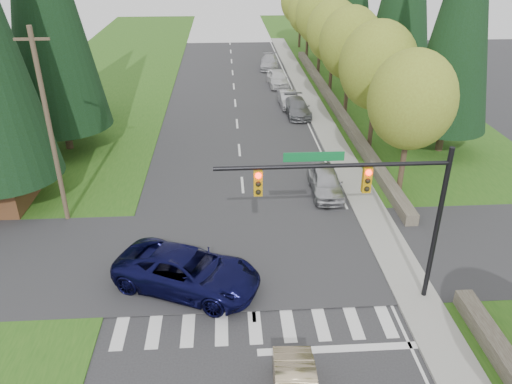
{
  "coord_description": "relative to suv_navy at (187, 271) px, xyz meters",
  "views": [
    {
      "loc": [
        -0.9,
        -11.62,
        13.64
      ],
      "look_at": [
        0.42,
        9.15,
        2.8
      ],
      "focal_mm": 35.0,
      "sensor_mm": 36.0,
      "label": 1
    }
  ],
  "objects": [
    {
      "name": "grass_east",
      "position": [
        15.71,
        14.24,
        -0.84
      ],
      "size": [
        14.0,
        110.0,
        0.06
      ],
      "primitive_type": "cube",
      "color": "#255216",
      "rests_on": "ground"
    },
    {
      "name": "grass_west",
      "position": [
        -10.29,
        14.24,
        -0.84
      ],
      "size": [
        14.0,
        110.0,
        0.06
      ],
      "primitive_type": "cube",
      "color": "#255216",
      "rests_on": "ground"
    },
    {
      "name": "cross_street",
      "position": [
        2.71,
        2.24,
        -0.87
      ],
      "size": [
        120.0,
        8.0,
        0.1
      ],
      "primitive_type": "cube",
      "color": "#28282B",
      "rests_on": "ground"
    },
    {
      "name": "sidewalk_east",
      "position": [
        9.61,
        16.24,
        -0.81
      ],
      "size": [
        1.8,
        80.0,
        0.13
      ],
      "primitive_type": "cube",
      "color": "gray",
      "rests_on": "ground"
    },
    {
      "name": "curb_east",
      "position": [
        8.76,
        16.24,
        -0.81
      ],
      "size": [
        0.2,
        80.0,
        0.13
      ],
      "primitive_type": "cube",
      "color": "gray",
      "rests_on": "ground"
    },
    {
      "name": "stone_wall_north",
      "position": [
        11.31,
        24.24,
        -0.52
      ],
      "size": [
        0.7,
        40.0,
        0.7
      ],
      "primitive_type": "cube",
      "color": "#4C4438",
      "rests_on": "ground"
    },
    {
      "name": "traffic_signal",
      "position": [
        7.08,
        -1.27,
        4.11
      ],
      "size": [
        8.7,
        0.37,
        6.8
      ],
      "color": "black",
      "rests_on": "ground"
    },
    {
      "name": "utility_pole",
      "position": [
        -6.79,
        6.24,
        4.27
      ],
      "size": [
        1.6,
        0.24,
        10.0
      ],
      "color": "#473828",
      "rests_on": "ground"
    },
    {
      "name": "decid_tree_0",
      "position": [
        11.91,
        8.24,
        4.73
      ],
      "size": [
        4.8,
        4.8,
        8.37
      ],
      "color": "#38281C",
      "rests_on": "ground"
    },
    {
      "name": "decid_tree_1",
      "position": [
        12.01,
        15.24,
        4.93
      ],
      "size": [
        5.2,
        5.2,
        8.8
      ],
      "color": "#38281C",
      "rests_on": "ground"
    },
    {
      "name": "decid_tree_2",
      "position": [
        11.81,
        22.24,
        5.06
      ],
      "size": [
        5.0,
        5.0,
        8.82
      ],
      "color": "#38281C",
      "rests_on": "ground"
    },
    {
      "name": "decid_tree_3",
      "position": [
        11.91,
        29.24,
        4.79
      ],
      "size": [
        5.0,
        5.0,
        8.55
      ],
      "color": "#38281C",
      "rests_on": "ground"
    },
    {
      "name": "decid_tree_4",
      "position": [
        12.01,
        36.24,
        5.19
      ],
      "size": [
        5.4,
        5.4,
        9.18
      ],
      "color": "#38281C",
      "rests_on": "ground"
    },
    {
      "name": "decid_tree_5",
      "position": [
        11.81,
        43.24,
        4.66
      ],
      "size": [
        4.8,
        4.8,
        8.3
      ],
      "color": "#38281C",
      "rests_on": "ground"
    },
    {
      "name": "decid_tree_6",
      "position": [
        11.91,
        50.24,
        4.99
      ],
      "size": [
        5.2,
        5.2,
        8.86
      ],
      "color": "#38281C",
      "rests_on": "ground"
    },
    {
      "name": "conifer_e_a",
      "position": [
        16.71,
        14.24,
        8.92
      ],
      "size": [
        5.44,
        5.44,
        17.8
      ],
      "color": "#38281C",
      "rests_on": "ground"
    },
    {
      "name": "suv_navy",
      "position": [
        0.0,
        0.0,
        0.0
      ],
      "size": [
        6.89,
        5.17,
        1.74
      ],
      "primitive_type": "imported",
      "rotation": [
        0.0,
        0.0,
        1.16
      ],
      "color": "black",
      "rests_on": "ground"
    },
    {
      "name": "parked_car_a",
      "position": [
        7.55,
        8.34,
        -0.13
      ],
      "size": [
        1.88,
        4.37,
        1.47
      ],
      "primitive_type": "imported",
      "rotation": [
        0.0,
        0.0,
        -0.03
      ],
      "color": "#B5B6BA",
      "rests_on": "ground"
    },
    {
      "name": "parked_car_b",
      "position": [
        7.81,
        22.52,
        -0.19
      ],
      "size": [
        2.08,
        4.74,
        1.35
      ],
      "primitive_type": "imported",
      "rotation": [
        0.0,
        0.0,
        0.04
      ],
      "color": "slate",
      "rests_on": "ground"
    },
    {
      "name": "parked_car_c",
      "position": [
        7.31,
        24.96,
        -0.22
      ],
      "size": [
        1.55,
        4.0,
        1.3
      ],
      "primitive_type": "imported",
      "rotation": [
        0.0,
        0.0,
        0.04
      ],
      "color": "#A3A2A7",
      "rests_on": "ground"
    },
    {
      "name": "parked_car_d",
      "position": [
        7.12,
        31.65,
        -0.1
      ],
      "size": [
        2.01,
        4.62,
        1.55
      ],
      "primitive_type": "imported",
      "rotation": [
        0.0,
        0.0,
        0.04
      ],
      "color": "silver",
      "rests_on": "ground"
    },
    {
      "name": "parked_car_e",
      "position": [
        6.91,
        38.96,
        -0.18
      ],
      "size": [
        2.42,
        4.92,
        1.37
      ],
      "primitive_type": "imported",
      "rotation": [
        0.0,
        0.0,
        -0.11
      ],
      "color": "#B3B3B9",
      "rests_on": "ground"
    }
  ]
}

